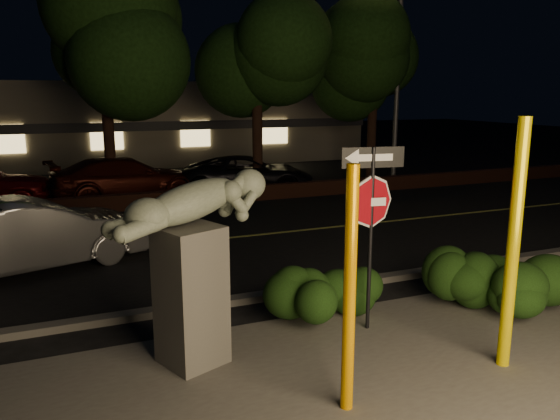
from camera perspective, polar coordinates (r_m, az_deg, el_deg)
The scene contains 22 objects.
ground at distance 16.36m, azimuth -7.19°, elevation -0.28°, with size 90.00×90.00×0.00m, color black.
patio at distance 7.00m, azimuth 18.79°, elevation -18.50°, with size 14.00×6.00×0.02m, color #4C4944.
road at distance 13.56m, azimuth -3.83°, elevation -2.80°, with size 80.00×8.00×0.01m, color black.
lane_marking at distance 13.56m, azimuth -3.83°, elevation -2.74°, with size 80.00×0.12×0.01m, color #AFAE46.
curb at distance 9.92m, azimuth 3.82°, elevation -8.17°, with size 80.00×0.25×0.12m, color #4C4944.
brick_wall at distance 17.54m, azimuth -8.33°, elevation 1.37°, with size 40.00×0.35×0.50m, color #411F14.
parking_lot at distance 23.08m, azimuth -11.80°, elevation 3.21°, with size 40.00×12.00×0.01m, color black.
building at distance 30.74m, azimuth -14.79°, elevation 8.99°, with size 22.00×10.20×4.00m.
tree_far_b at distance 18.88m, azimuth -18.25°, elevation 19.37°, with size 5.20×5.20×8.41m.
tree_far_c at distance 19.52m, azimuth -2.48°, elevation 18.52°, with size 4.80×4.80×7.84m.
tree_far_d at distance 22.14m, azimuth 9.88°, elevation 16.97°, with size 4.40×4.40×7.42m.
yellow_pole_left at distance 6.00m, azimuth 7.28°, elevation -8.52°, with size 0.14×0.14×2.79m, color #EF9B00.
yellow_pole_right at distance 7.43m, azimuth 23.19°, elevation -3.56°, with size 0.16×0.16×3.23m, color #E7CB02.
signpost at distance 7.96m, azimuth 9.56°, elevation 0.80°, with size 0.93×0.19×2.75m.
sculpture at distance 7.05m, azimuth -9.17°, elevation -4.20°, with size 2.28×1.38×2.49m.
hedge_center at distance 8.51m, azimuth 5.59°, elevation -8.45°, with size 1.98×0.93×1.03m, color black.
hedge_right at distance 9.81m, azimuth 19.23°, elevation -6.07°, with size 1.67×0.89×1.09m, color black.
hedge_far_right at distance 9.63m, azimuth 25.03°, elevation -6.74°, with size 1.65×1.03×1.15m, color black.
streetlight at distance 21.29m, azimuth 11.87°, elevation 16.78°, with size 1.34×0.39×8.91m.
silver_sedan at distance 11.97m, azimuth -24.39°, elevation -2.35°, with size 1.54×4.41×1.45m, color #A3A4A8.
parked_car_darkred at distance 18.93m, azimuth -15.86°, elevation 3.22°, with size 1.98×4.87×1.41m, color #3B0E08.
parked_car_dark at distance 19.62m, azimuth -3.36°, elevation 3.79°, with size 2.14×4.64×1.29m, color black.
Camera 1 is at (-4.14, -5.43, 3.51)m, focal length 35.00 mm.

